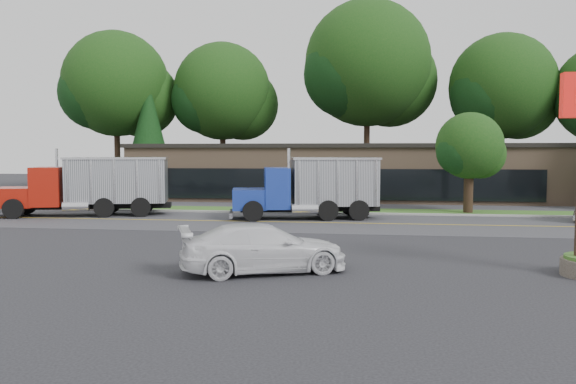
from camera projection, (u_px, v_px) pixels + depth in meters
name	position (u px, v px, depth m)	size (l,w,h in m)	color
ground	(260.00, 253.00, 20.39)	(140.00, 140.00, 0.00)	#35353A
road	(291.00, 222.00, 29.29)	(60.00, 8.00, 0.02)	#4C4C50
center_line	(291.00, 222.00, 29.29)	(60.00, 0.12, 0.01)	gold
curb	(300.00, 214.00, 33.44)	(60.00, 0.30, 0.12)	#9E9E99
grass_verge	(304.00, 211.00, 35.22)	(60.00, 3.40, 0.03)	#3D6121
far_parking	(311.00, 204.00, 40.16)	(60.00, 7.00, 0.02)	#4C4C50
strip_mall	(342.00, 173.00, 45.69)	(32.00, 12.00, 4.00)	#8D6F56
tree_far_a	(118.00, 89.00, 54.11)	(10.72, 10.09, 15.29)	#382619
tree_far_b	(224.00, 96.00, 54.79)	(10.05, 9.46, 14.33)	#382619
tree_far_c	(369.00, 70.00, 52.79)	(12.56, 11.82, 17.92)	#382619
tree_far_d	(504.00, 92.00, 50.35)	(10.01, 9.42, 14.28)	#382619
evergreen_left	(149.00, 130.00, 51.77)	(4.58, 4.58, 10.42)	#382619
tree_verge	(470.00, 149.00, 33.66)	(4.25, 4.00, 6.06)	#382619
dump_truck_red	(94.00, 184.00, 32.33)	(9.85, 4.97, 3.36)	black
dump_truck_blue	(314.00, 186.00, 30.81)	(8.26, 4.13, 3.36)	black
rally_car	(264.00, 248.00, 17.10)	(2.07, 5.08, 1.48)	silver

